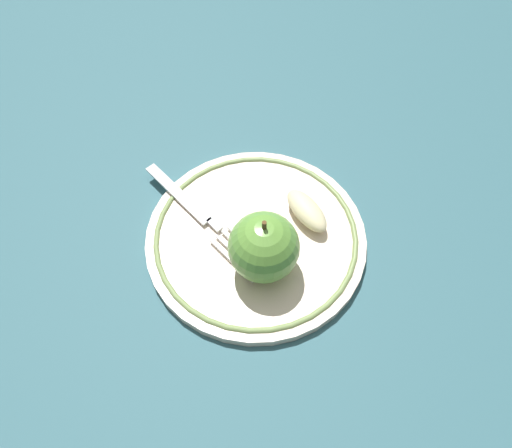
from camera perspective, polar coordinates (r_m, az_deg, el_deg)
name	(u,v)px	position (r m, az deg, el deg)	size (l,w,h in m)	color
ground_plane	(262,243)	(0.54, 0.67, -2.14)	(2.00, 2.00, 0.00)	#325E68
plate	(256,238)	(0.53, 0.00, -1.56)	(0.23, 0.23, 0.01)	beige
apple_red_whole	(264,247)	(0.48, 0.89, -2.67)	(0.07, 0.07, 0.08)	#61993C
apple_slice_front	(307,211)	(0.53, 5.81, 1.53)	(0.06, 0.03, 0.02)	beige
fork	(199,214)	(0.54, -6.55, 1.16)	(0.17, 0.12, 0.00)	silver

